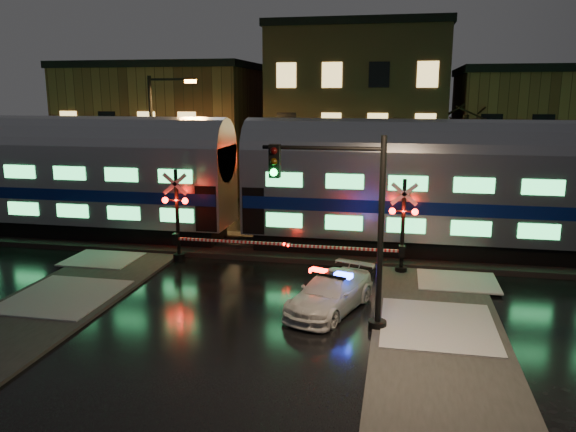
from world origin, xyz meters
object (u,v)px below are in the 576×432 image
object	(u,v)px
crossing_signal_left	(185,224)
police_car	(330,293)
traffic_light	(349,229)
crossing_signal_right	(393,236)
streetlight	(157,140)

from	to	relation	value
crossing_signal_left	police_car	bearing A→B (deg)	-32.66
crossing_signal_left	traffic_light	xyz separation A→B (m)	(7.63, -5.79, 1.54)
crossing_signal_right	streetlight	distance (m)	14.99
police_car	crossing_signal_right	size ratio (longest dim) A/B	0.84
streetlight	crossing_signal_right	bearing A→B (deg)	-27.18
crossing_signal_right	traffic_light	size ratio (longest dim) A/B	0.92
crossing_signal_right	crossing_signal_left	distance (m)	8.92
traffic_light	crossing_signal_left	bearing A→B (deg)	142.64
crossing_signal_right	crossing_signal_left	xyz separation A→B (m)	(-8.92, 0.00, 0.05)
police_car	streetlight	world-z (taller)	streetlight
police_car	streetlight	size ratio (longest dim) A/B	0.57
crossing_signal_right	crossing_signal_left	world-z (taller)	crossing_signal_left
crossing_signal_right	traffic_light	world-z (taller)	traffic_light
crossing_signal_right	streetlight	size ratio (longest dim) A/B	0.68
crossing_signal_left	streetlight	size ratio (longest dim) A/B	0.70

